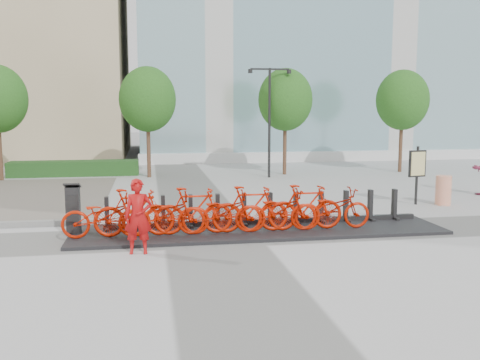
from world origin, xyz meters
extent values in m
plane|color=#A6A6A6|center=(0.00, 0.00, 0.00)|extent=(120.00, 120.00, 0.00)
cube|color=#194B1C|center=(-5.00, 13.20, 0.35)|extent=(6.00, 1.20, 0.70)
cylinder|color=brown|center=(-8.00, 12.00, 1.50)|extent=(0.18, 0.18, 3.00)
cylinder|color=brown|center=(-1.50, 12.00, 1.50)|extent=(0.18, 0.18, 3.00)
ellipsoid|color=#1E4216|center=(-1.50, 12.00, 3.60)|extent=(2.60, 2.60, 2.99)
cylinder|color=brown|center=(5.00, 12.00, 1.50)|extent=(0.18, 0.18, 3.00)
ellipsoid|color=#1E4216|center=(5.00, 12.00, 3.60)|extent=(2.60, 2.60, 2.99)
cylinder|color=brown|center=(11.00, 12.00, 1.50)|extent=(0.18, 0.18, 3.00)
ellipsoid|color=#1E4216|center=(11.00, 12.00, 3.60)|extent=(2.60, 2.60, 2.99)
cylinder|color=black|center=(4.00, 11.00, 2.50)|extent=(0.12, 0.12, 5.00)
cube|color=black|center=(3.55, 11.00, 4.95)|extent=(0.90, 0.08, 0.08)
cube|color=black|center=(4.45, 11.00, 4.95)|extent=(0.90, 0.08, 0.08)
cylinder|color=black|center=(3.10, 11.00, 4.85)|extent=(0.20, 0.20, 0.18)
cylinder|color=black|center=(4.90, 11.00, 4.85)|extent=(0.20, 0.20, 0.18)
cube|color=black|center=(1.30, 0.30, 0.04)|extent=(9.60, 2.40, 0.08)
imported|color=#B21601|center=(-2.60, -0.05, 0.61)|extent=(2.02, 0.70, 1.06)
imported|color=#B21601|center=(-1.88, -0.05, 0.67)|extent=(1.96, 0.55, 1.18)
imported|color=#B21601|center=(-1.16, -0.05, 0.61)|extent=(2.02, 0.70, 1.06)
imported|color=#B21601|center=(-0.44, -0.05, 0.67)|extent=(1.96, 0.55, 1.18)
imported|color=#B21601|center=(0.28, -0.05, 0.61)|extent=(2.02, 0.70, 1.06)
imported|color=#B21601|center=(1.00, -0.05, 0.67)|extent=(1.96, 0.55, 1.18)
imported|color=#B21601|center=(1.72, -0.05, 0.61)|extent=(2.02, 0.70, 1.06)
imported|color=#B21601|center=(2.44, -0.05, 0.67)|extent=(1.96, 0.55, 1.18)
imported|color=#B21601|center=(3.16, -0.05, 0.61)|extent=(2.02, 0.70, 1.06)
cube|color=black|center=(-3.40, 0.56, 0.66)|extent=(0.34, 0.29, 1.17)
cube|color=black|center=(-3.40, 0.56, 1.29)|extent=(0.41, 0.35, 0.15)
cube|color=black|center=(-3.40, 0.42, 0.89)|extent=(0.23, 0.03, 0.33)
imported|color=#AC0C0D|center=(-1.76, -1.35, 0.83)|extent=(0.63, 0.43, 1.67)
cylinder|color=#FF5010|center=(8.12, 3.05, 0.49)|extent=(0.59, 0.59, 0.97)
cylinder|color=black|center=(7.27, 3.26, 0.97)|extent=(0.09, 0.09, 1.95)
cube|color=black|center=(7.27, 3.26, 1.37)|extent=(0.64, 0.21, 0.89)
cube|color=#E4D887|center=(7.27, 3.21, 1.37)|extent=(0.54, 0.13, 0.78)
camera|label=1|loc=(-1.50, -13.08, 3.19)|focal=40.00mm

